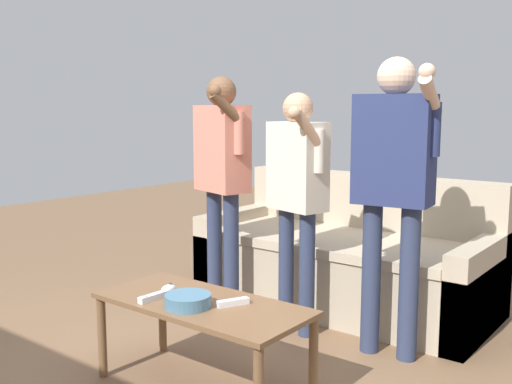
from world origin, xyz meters
The scene contains 9 objects.
couch centered at (-0.14, 1.48, 0.30)m, with size 2.00×0.93×0.89m.
coffee_table centered at (-0.06, -0.09, 0.39)m, with size 1.07×0.48×0.45m.
snack_bowl centered at (-0.06, -0.19, 0.48)m, with size 0.22×0.22×0.06m, color teal.
game_remote_nunchuk centered at (-0.27, -0.11, 0.47)m, with size 0.06×0.09×0.05m.
player_left centered at (-0.73, 0.84, 0.99)m, with size 0.45×0.42×1.57m.
player_center centered at (-0.13, 0.82, 0.92)m, with size 0.42×0.40×1.46m.
player_right centered at (0.48, 0.83, 1.03)m, with size 0.50×0.32×1.63m.
game_remote_wand_near centered at (-0.26, -0.22, 0.46)m, with size 0.04×0.16×0.03m.
game_remote_wand_far centered at (0.10, -0.05, 0.46)m, with size 0.10×0.16×0.03m.
Camera 1 is at (1.81, -2.09, 1.36)m, focal length 41.27 mm.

